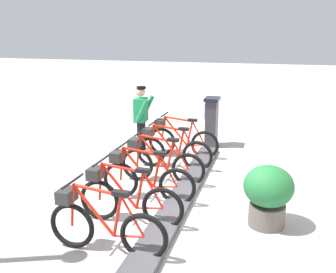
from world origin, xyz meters
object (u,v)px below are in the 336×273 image
Objects in this scene: bike_docked_3 at (144,178)px; worker_near_rack at (141,118)px; bike_docked_4 at (126,198)px; planter_bush at (268,193)px; bike_docked_1 at (170,149)px; bike_docked_2 at (159,162)px; bike_docked_5 at (102,224)px; payment_kiosk at (212,121)px; bike_docked_0 at (180,139)px.

worker_near_rack reaches higher than bike_docked_3.
bike_docked_4 is 1.77× the size of planter_bush.
bike_docked_3 is at bearing 90.00° from bike_docked_1.
planter_bush is at bearing 170.83° from bike_docked_3.
bike_docked_5 is (0.00, 2.60, 0.00)m from bike_docked_2.
bike_docked_4 is (0.00, 1.74, 0.00)m from bike_docked_2.
bike_docked_1 is 2.97m from planter_bush.
planter_bush is at bearing -146.65° from bike_docked_5.
payment_kiosk reaches higher than bike_docked_5.
bike_docked_1 is 1.00× the size of bike_docked_5.
worker_near_rack is at bearing -43.24° from planter_bush.
bike_docked_2 is 2.60m from bike_docked_5.
worker_near_rack is at bearing -77.55° from bike_docked_5.
bike_docked_2 is 1.00× the size of bike_docked_4.
bike_docked_3 is 1.74m from bike_docked_5.
worker_near_rack is (0.94, -0.80, 0.48)m from bike_docked_1.
bike_docked_4 is at bearing -90.00° from bike_docked_5.
bike_docked_2 is 2.44m from planter_bush.
bike_docked_1 is at bearing -90.00° from bike_docked_5.
bike_docked_1 is at bearing 73.51° from payment_kiosk.
bike_docked_1 is 3.47m from bike_docked_5.
bike_docked_1 is 1.77× the size of planter_bush.
bike_docked_4 is (0.57, 4.53, -0.24)m from payment_kiosk.
bike_docked_5 is 1.77× the size of planter_bush.
bike_docked_1 is at bearing -90.00° from bike_docked_4.
bike_docked_0 and bike_docked_5 have the same top height.
worker_near_rack reaches higher than bike_docked_5.
bike_docked_0 and bike_docked_2 have the same top height.
bike_docked_3 is at bearing -90.00° from bike_docked_5.
bike_docked_0 is 0.87m from bike_docked_1.
bike_docked_0 reaches higher than planter_bush.
bike_docked_2 is at bearing -90.00° from bike_docked_4.
planter_bush is (-3.06, 2.88, -0.37)m from worker_near_rack.
bike_docked_1 is 2.60m from bike_docked_4.
payment_kiosk is 5.44m from bike_docked_5.
payment_kiosk is at bearing -96.04° from bike_docked_5.
bike_docked_2 is at bearing -90.00° from bike_docked_5.
bike_docked_5 is at bearing 90.00° from bike_docked_0.
worker_near_rack is at bearing -60.51° from bike_docked_2.
worker_near_rack is at bearing -69.60° from bike_docked_3.
bike_docked_3 is (0.57, 3.67, -0.24)m from payment_kiosk.
bike_docked_2 is 1.74m from bike_docked_4.
bike_docked_3 is 2.75m from worker_near_rack.
bike_docked_0 is at bearing -90.00° from bike_docked_2.
planter_bush is (-1.55, 4.01, -0.12)m from payment_kiosk.
payment_kiosk is at bearing -106.49° from bike_docked_1.
bike_docked_2 is 1.77× the size of planter_bush.
bike_docked_1 is at bearing -90.00° from bike_docked_2.
bike_docked_3 is at bearing 90.00° from bike_docked_0.
bike_docked_3 is at bearing -9.17° from planter_bush.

